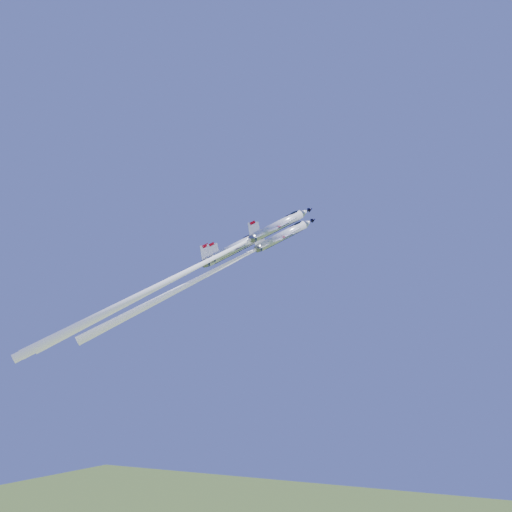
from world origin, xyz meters
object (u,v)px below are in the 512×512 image
at_px(jet_left, 171,280).
at_px(jet_slot, 161,285).
at_px(jet_right, 190,270).
at_px(jet_lead, 213,271).

height_order(jet_left, jet_slot, jet_left).
bearing_deg(jet_right, jet_left, 178.42).
xyz_separation_m(jet_left, jet_right, (11.93, -10.84, -0.67)).
height_order(jet_lead, jet_slot, jet_lead).
distance_m(jet_left, jet_right, 16.14).
bearing_deg(jet_left, jet_slot, -26.10).
relative_size(jet_lead, jet_right, 0.92).
distance_m(jet_left, jet_slot, 9.02).
distance_m(jet_lead, jet_right, 12.22).
xyz_separation_m(jet_right, jet_slot, (-8.50, 2.84, -1.67)).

